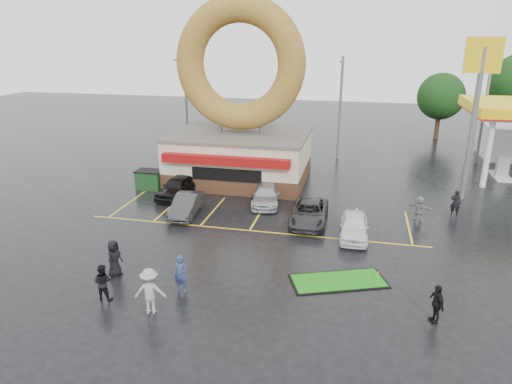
% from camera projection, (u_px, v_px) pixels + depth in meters
% --- Properties ---
extents(ground, '(120.00, 120.00, 0.00)m').
position_uv_depth(ground, '(234.00, 257.00, 23.16)').
color(ground, black).
rests_on(ground, ground).
extents(donut_shop, '(10.20, 8.70, 13.50)m').
position_uv_depth(donut_shop, '(240.00, 122.00, 34.29)').
color(donut_shop, '#472B19').
rests_on(donut_shop, ground).
extents(shell_sign, '(2.20, 0.36, 10.60)m').
position_uv_depth(shell_sign, '(478.00, 90.00, 29.10)').
color(shell_sign, slate).
rests_on(shell_sign, ground).
extents(streetlight_left, '(0.40, 2.21, 9.00)m').
position_uv_depth(streetlight_left, '(186.00, 103.00, 42.06)').
color(streetlight_left, slate).
rests_on(streetlight_left, ground).
extents(streetlight_mid, '(0.40, 2.21, 9.00)m').
position_uv_depth(streetlight_mid, '(340.00, 106.00, 40.05)').
color(streetlight_mid, slate).
rests_on(streetlight_mid, ground).
extents(streetlight_right, '(0.40, 2.21, 9.00)m').
position_uv_depth(streetlight_right, '(485.00, 109.00, 38.46)').
color(streetlight_right, slate).
rests_on(streetlight_right, ground).
extents(tree_far_d, '(4.90, 4.90, 7.00)m').
position_uv_depth(tree_far_d, '(441.00, 96.00, 48.26)').
color(tree_far_d, '#332114').
rests_on(tree_far_d, ground).
extents(car_black, '(2.14, 4.38, 1.44)m').
position_uv_depth(car_black, '(177.00, 187.00, 31.61)').
color(car_black, black).
rests_on(car_black, ground).
extents(car_dgrey, '(1.69, 4.03, 1.30)m').
position_uv_depth(car_dgrey, '(186.00, 205.00, 28.45)').
color(car_dgrey, '#2F3032').
rests_on(car_dgrey, ground).
extents(car_silver, '(2.25, 4.41, 1.23)m').
position_uv_depth(car_silver, '(266.00, 195.00, 30.33)').
color(car_silver, '#AAAAAF').
rests_on(car_silver, ground).
extents(car_grey, '(2.17, 4.58, 1.26)m').
position_uv_depth(car_grey, '(309.00, 213.00, 27.22)').
color(car_grey, '#2F2F31').
rests_on(car_grey, ground).
extents(car_white, '(1.60, 3.84, 1.30)m').
position_uv_depth(car_white, '(354.00, 226.00, 25.22)').
color(car_white, white).
rests_on(car_white, ground).
extents(person_blue, '(0.64, 0.43, 1.72)m').
position_uv_depth(person_blue, '(181.00, 274.00, 19.77)').
color(person_blue, navy).
rests_on(person_blue, ground).
extents(person_blackjkt, '(0.83, 0.67, 1.62)m').
position_uv_depth(person_blackjkt, '(102.00, 282.00, 19.21)').
color(person_blackjkt, black).
rests_on(person_blackjkt, ground).
extents(person_hoodie, '(1.41, 1.00, 1.97)m').
position_uv_depth(person_hoodie, '(150.00, 291.00, 18.20)').
color(person_hoodie, gray).
rests_on(person_hoodie, ground).
extents(person_bystander, '(0.68, 0.94, 1.78)m').
position_uv_depth(person_bystander, '(114.00, 258.00, 21.09)').
color(person_bystander, black).
rests_on(person_bystander, ground).
extents(person_cameraman, '(0.70, 1.02, 1.61)m').
position_uv_depth(person_cameraman, '(436.00, 303.00, 17.70)').
color(person_cameraman, black).
rests_on(person_cameraman, ground).
extents(person_walker_near, '(1.52, 1.03, 1.57)m').
position_uv_depth(person_walker_near, '(419.00, 209.00, 27.44)').
color(person_walker_near, gray).
rests_on(person_walker_near, ground).
extents(person_walker_far, '(0.70, 0.57, 1.66)m').
position_uv_depth(person_walker_far, '(456.00, 203.00, 28.26)').
color(person_walker_far, black).
rests_on(person_walker_far, ground).
extents(dumpster, '(1.80, 1.20, 1.30)m').
position_uv_depth(dumpster, '(150.00, 180.00, 33.32)').
color(dumpster, '#19431C').
rests_on(dumpster, ground).
extents(putting_green, '(4.70, 3.31, 0.54)m').
position_uv_depth(putting_green, '(338.00, 281.00, 20.83)').
color(putting_green, black).
rests_on(putting_green, ground).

